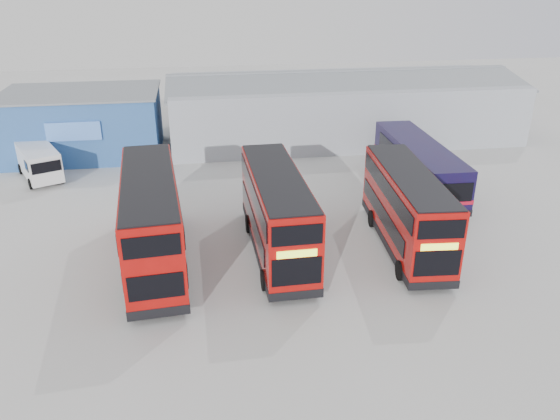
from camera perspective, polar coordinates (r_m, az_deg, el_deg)
The scene contains 8 objects.
ground_plane at distance 31.10m, azimuth 1.20°, elevation -3.01°, with size 120.00×120.00×0.00m, color #A4A49F.
office_block at distance 47.57m, azimuth -19.83°, elevation 8.58°, with size 12.30×8.32×5.12m.
maintenance_shed at distance 50.32m, azimuth 6.35°, elevation 10.66°, with size 30.50×12.00×5.89m.
double_decker_left at distance 28.36m, azimuth -13.23°, elevation -1.20°, with size 3.56×11.38×4.74m.
double_decker_centre at distance 28.73m, azimuth -0.32°, elevation -0.45°, with size 2.86×10.66×4.48m.
double_decker_right at distance 30.20m, azimuth 13.06°, elevation -0.04°, with size 3.23×10.32×4.30m.
single_decker_blue at distance 38.93m, azimuth 14.18°, elevation 4.50°, with size 3.18×11.95×3.21m.
panel_van at distance 43.18m, azimuth -23.91°, elevation 4.68°, with size 4.21×5.79×2.37m.
Camera 1 is at (-4.91, -27.24, 14.17)m, focal length 35.00 mm.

